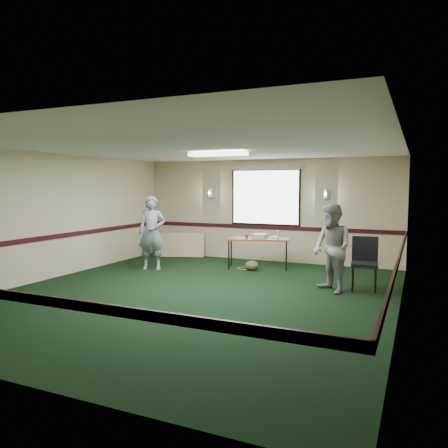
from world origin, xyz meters
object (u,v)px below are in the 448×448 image
at_px(projector, 260,236).
at_px(folding_table, 258,240).
at_px(conference_chair, 365,259).
at_px(person_left, 152,233).
at_px(person_right, 332,248).

bearing_deg(projector, folding_table, -152.74).
bearing_deg(conference_chair, projector, 150.06).
height_order(conference_chair, person_left, person_left).
xyz_separation_m(folding_table, conference_chair, (2.59, -1.10, -0.09)).
relative_size(projector, conference_chair, 0.32).
xyz_separation_m(folding_table, projector, (0.04, 0.02, 0.11)).
xyz_separation_m(conference_chair, person_right, (-0.53, -0.55, 0.24)).
bearing_deg(conference_chair, person_left, 174.06).
bearing_deg(folding_table, conference_chair, -39.21).
height_order(projector, conference_chair, conference_chair).
bearing_deg(person_left, projector, 3.62).
xyz_separation_m(projector, person_left, (-2.33, -1.14, 0.09)).
relative_size(conference_chair, person_left, 0.57).
distance_m(conference_chair, person_right, 0.80).
height_order(projector, person_left, person_left).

